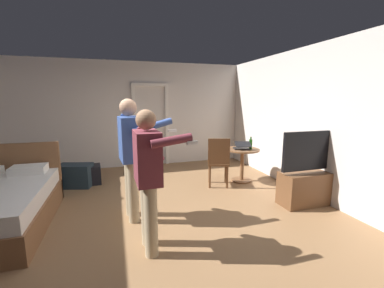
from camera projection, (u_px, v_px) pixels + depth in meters
name	position (u px, v px, depth m)	size (l,w,h in m)	color
ground_plane	(145.00, 223.00, 3.58)	(7.09, 7.09, 0.00)	olive
wall_back	(129.00, 115.00, 6.43)	(6.21, 0.12, 2.66)	silver
wall_right	(326.00, 123.00, 4.22)	(0.12, 6.68, 2.66)	silver
doorway_frame	(151.00, 119.00, 6.53)	(0.93, 0.08, 2.13)	white
tv_flatscreen	(309.00, 182.00, 4.17)	(1.10, 0.40, 1.23)	brown
side_table	(242.00, 159.00, 5.33)	(0.71, 0.71, 0.70)	brown
laptop	(242.00, 147.00, 5.23)	(0.39, 0.39, 0.17)	black
bottle_on_table	(251.00, 144.00, 5.24)	(0.06, 0.06, 0.26)	#1C5614
wooden_chair	(218.00, 160.00, 4.97)	(0.54, 0.54, 0.99)	brown
person_blue_shirt	(148.00, 171.00, 2.79)	(0.63, 0.60, 1.63)	tan
person_striped_shirt	(131.00, 151.00, 3.55)	(0.78, 0.61, 1.74)	tan
suitcase_dark	(86.00, 175.00, 5.19)	(0.56, 0.39, 0.38)	black
suitcase_small	(75.00, 176.00, 5.02)	(0.64, 0.38, 0.46)	#1E2D38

